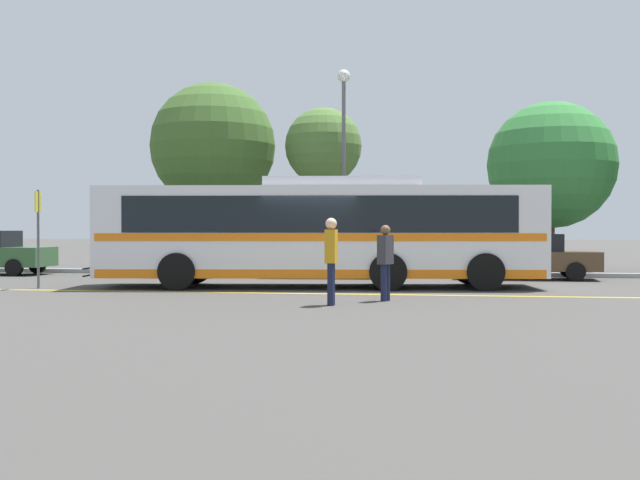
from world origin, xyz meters
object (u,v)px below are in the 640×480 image
(bus_stop_sign, at_px, (38,227))
(street_lamp, at_px, (344,135))
(parked_car_1, at_px, (167,256))
(transit_bus, at_px, (320,230))
(parked_car_2, at_px, (329,255))
(tree_1, at_px, (551,165))
(tree_2, at_px, (213,146))
(pedestrian_0, at_px, (331,255))
(parked_car_3, at_px, (529,257))
(pedestrian_1, at_px, (385,258))
(tree_3, at_px, (323,147))

(bus_stop_sign, xyz_separation_m, street_lamp, (7.50, 7.80, 3.35))
(parked_car_1, bearing_deg, transit_bus, -124.68)
(parked_car_2, height_order, bus_stop_sign, bus_stop_sign)
(street_lamp, bearing_deg, parked_car_1, -160.34)
(tree_1, bearing_deg, tree_2, -176.33)
(tree_1, bearing_deg, parked_car_1, -157.87)
(parked_car_1, relative_size, pedestrian_0, 2.17)
(parked_car_3, bearing_deg, pedestrian_1, 156.00)
(street_lamp, distance_m, tree_1, 8.55)
(pedestrian_0, distance_m, tree_1, 16.35)
(pedestrian_0, height_order, street_lamp, street_lamp)
(street_lamp, height_order, tree_1, street_lamp)
(parked_car_3, distance_m, tree_1, 6.37)
(street_lamp, height_order, tree_2, tree_2)
(parked_car_1, xyz_separation_m, bus_stop_sign, (-1.58, -5.68, 0.99))
(tree_3, bearing_deg, street_lamp, -63.43)
(parked_car_1, height_order, street_lamp, street_lamp)
(transit_bus, height_order, parked_car_1, transit_bus)
(tree_2, bearing_deg, tree_1, 3.67)
(parked_car_2, relative_size, tree_2, 0.54)
(pedestrian_0, xyz_separation_m, bus_stop_sign, (-8.57, 3.34, 0.62))
(bus_stop_sign, distance_m, tree_3, 12.24)
(transit_bus, xyz_separation_m, tree_3, (-1.14, 8.23, 3.26))
(bus_stop_sign, bearing_deg, tree_1, -60.89)
(tree_1, bearing_deg, pedestrian_1, -112.68)
(tree_2, bearing_deg, pedestrian_0, -63.80)
(transit_bus, relative_size, tree_2, 1.67)
(pedestrian_0, distance_m, pedestrian_1, 1.57)
(pedestrian_0, bearing_deg, tree_3, 10.34)
(tree_1, bearing_deg, parked_car_3, -105.68)
(parked_car_1, xyz_separation_m, tree_2, (0.24, 4.71, 4.33))
(parked_car_1, distance_m, parked_car_3, 12.24)
(parked_car_2, xyz_separation_m, pedestrian_1, (2.45, -8.26, 0.23))
(tree_1, bearing_deg, transit_bus, -128.81)
(pedestrian_0, bearing_deg, parked_car_1, 38.97)
(pedestrian_0, bearing_deg, tree_2, 27.38)
(parked_car_2, distance_m, pedestrian_0, 9.50)
(parked_car_2, distance_m, pedestrian_1, 8.61)
(pedestrian_1, height_order, tree_1, tree_1)
(bus_stop_sign, bearing_deg, parked_car_3, -73.54)
(parked_car_2, relative_size, pedestrian_1, 2.38)
(transit_bus, bearing_deg, tree_3, 0.61)
(pedestrian_1, distance_m, tree_1, 14.92)
(tree_1, height_order, tree_2, tree_2)
(parked_car_1, bearing_deg, pedestrian_1, -135.32)
(parked_car_1, xyz_separation_m, pedestrian_1, (8.07, -7.88, 0.27))
(bus_stop_sign, height_order, tree_3, tree_3)
(bus_stop_sign, bearing_deg, transit_bus, -84.73)
(parked_car_2, bearing_deg, street_lamp, -13.62)
(parked_car_2, xyz_separation_m, tree_1, (8.07, 5.19, 3.40))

